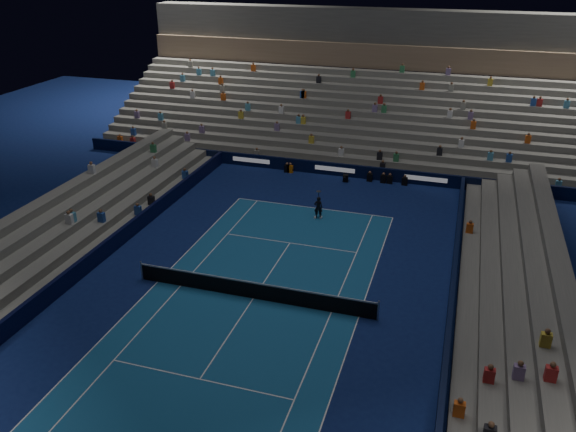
# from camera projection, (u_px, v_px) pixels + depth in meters

# --- Properties ---
(ground) EXTENTS (90.00, 90.00, 0.00)m
(ground) POSITION_uv_depth(u_px,v_px,m) (253.00, 298.00, 29.63)
(ground) COLOR #0D1A50
(ground) RESTS_ON ground
(court_surface) EXTENTS (10.97, 23.77, 0.01)m
(court_surface) POSITION_uv_depth(u_px,v_px,m) (253.00, 298.00, 29.63)
(court_surface) COLOR #185085
(court_surface) RESTS_ON ground
(sponsor_barrier_far) EXTENTS (44.00, 0.25, 1.00)m
(sponsor_barrier_far) POSITION_uv_depth(u_px,v_px,m) (335.00, 169.00, 45.43)
(sponsor_barrier_far) COLOR black
(sponsor_barrier_far) RESTS_ON ground
(sponsor_barrier_east) EXTENTS (0.25, 37.00, 1.00)m
(sponsor_barrier_east) POSITION_uv_depth(u_px,v_px,m) (449.00, 324.00, 26.81)
(sponsor_barrier_east) COLOR black
(sponsor_barrier_east) RESTS_ON ground
(sponsor_barrier_west) EXTENTS (0.25, 37.00, 1.00)m
(sponsor_barrier_west) POSITION_uv_depth(u_px,v_px,m) (89.00, 262.00, 32.03)
(sponsor_barrier_west) COLOR black
(sponsor_barrier_west) RESTS_ON ground
(grandstand_main) EXTENTS (44.00, 15.20, 11.20)m
(grandstand_main) POSITION_uv_depth(u_px,v_px,m) (360.00, 105.00, 52.34)
(grandstand_main) COLOR slate
(grandstand_main) RESTS_ON ground
(grandstand_east) EXTENTS (5.00, 37.00, 2.50)m
(grandstand_east) POSITION_uv_depth(u_px,v_px,m) (530.00, 330.00, 25.70)
(grandstand_east) COLOR #61615C
(grandstand_east) RESTS_ON ground
(grandstand_west) EXTENTS (5.00, 37.00, 2.50)m
(grandstand_west) POSITION_uv_depth(u_px,v_px,m) (35.00, 247.00, 32.79)
(grandstand_west) COLOR slate
(grandstand_west) RESTS_ON ground
(tennis_net) EXTENTS (12.90, 0.10, 1.10)m
(tennis_net) POSITION_uv_depth(u_px,v_px,m) (253.00, 290.00, 29.42)
(tennis_net) COLOR #B2B2B7
(tennis_net) RESTS_ON ground
(tennis_player) EXTENTS (0.63, 0.48, 1.54)m
(tennis_player) POSITION_uv_depth(u_px,v_px,m) (318.00, 208.00, 38.08)
(tennis_player) COLOR black
(tennis_player) RESTS_ON ground
(broadcast_camera) EXTENTS (0.47, 0.88, 0.54)m
(broadcast_camera) POSITION_uv_depth(u_px,v_px,m) (346.00, 178.00, 44.30)
(broadcast_camera) COLOR black
(broadcast_camera) RESTS_ON ground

